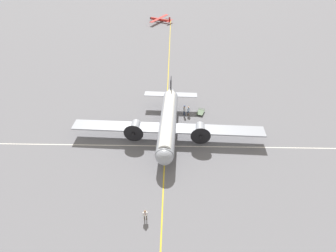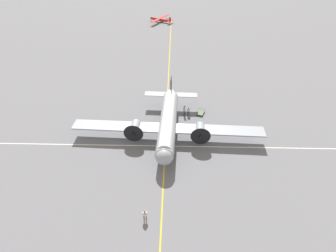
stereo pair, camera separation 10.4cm
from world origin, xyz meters
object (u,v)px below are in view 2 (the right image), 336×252
(airliner_main, at_px, (168,123))
(crew_foreground, at_px, (145,214))
(suitcase_near_door, at_px, (188,114))
(ramp_agent, at_px, (188,110))
(baggage_cart, at_px, (201,112))
(light_aircraft_distant, at_px, (160,19))
(passenger_boarding, at_px, (184,109))

(airliner_main, bearing_deg, crew_foreground, -6.02)
(suitcase_near_door, bearing_deg, ramp_agent, -165.33)
(crew_foreground, height_order, baggage_cart, crew_foreground)
(ramp_agent, xyz_separation_m, light_aircraft_distant, (52.62, 7.18, -0.22))
(airliner_main, distance_m, passenger_boarding, 6.19)
(suitcase_near_door, height_order, light_aircraft_distant, light_aircraft_distant)
(ramp_agent, bearing_deg, crew_foreground, 41.30)
(baggage_cart, bearing_deg, crew_foreground, -1.21)
(suitcase_near_door, relative_size, baggage_cart, 0.24)
(crew_foreground, bearing_deg, ramp_agent, -113.59)
(passenger_boarding, bearing_deg, light_aircraft_distant, 160.42)
(crew_foreground, xyz_separation_m, baggage_cart, (20.30, -7.51, -0.72))
(ramp_agent, height_order, light_aircraft_distant, light_aircraft_distant)
(baggage_cart, bearing_deg, ramp_agent, -57.74)
(ramp_agent, xyz_separation_m, baggage_cart, (0.49, -2.11, -0.78))
(suitcase_near_door, bearing_deg, passenger_boarding, 97.08)
(crew_foreground, xyz_separation_m, ramp_agent, (19.80, -5.41, 0.06))
(suitcase_near_door, bearing_deg, crew_foreground, 164.76)
(crew_foreground, bearing_deg, passenger_boarding, -111.79)
(ramp_agent, bearing_deg, baggage_cart, 159.72)
(ramp_agent, distance_m, suitcase_near_door, 0.83)
(passenger_boarding, xyz_separation_m, light_aircraft_distant, (52.69, 6.50, -0.34))
(crew_foreground, relative_size, suitcase_near_door, 3.40)
(passenger_boarding, bearing_deg, crew_foreground, -40.09)
(passenger_boarding, relative_size, suitcase_near_door, 3.92)
(crew_foreground, distance_m, ramp_agent, 20.53)
(baggage_cart, bearing_deg, light_aircraft_distant, -150.79)
(light_aircraft_distant, bearing_deg, suitcase_near_door, 126.06)
(airliner_main, relative_size, passenger_boarding, 14.89)
(airliner_main, distance_m, light_aircraft_distant, 58.31)
(airliner_main, distance_m, suitcase_near_door, 6.82)
(airliner_main, relative_size, suitcase_near_door, 58.31)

